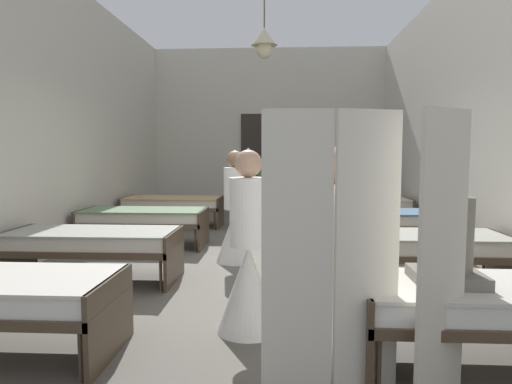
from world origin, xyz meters
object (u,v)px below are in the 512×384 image
object	(u,v)px
bed_left_row_2	(144,218)
nurse_near_aisle	(235,222)
bed_left_row_3	(173,204)
potted_plant	(264,183)
bed_right_row_0	(500,304)
bed_right_row_3	(359,205)
bed_left_row_1	(93,242)
nurse_far_aisle	(332,294)
bed_right_row_2	(380,220)
privacy_screen	(368,255)
bed_right_row_1	(417,246)
patient_seated_primary	(448,239)
nurse_mid_aisle	(248,267)

from	to	relation	value
bed_left_row_2	nurse_near_aisle	bearing A→B (deg)	-31.17
bed_left_row_3	potted_plant	distance (m)	2.00
bed_right_row_0	bed_right_row_3	world-z (taller)	same
bed_left_row_2	bed_left_row_3	bearing A→B (deg)	90.00
nurse_near_aisle	bed_left_row_1	bearing A→B (deg)	126.30
bed_left_row_2	nurse_far_aisle	xyz separation A→B (m)	(2.46, -3.93, 0.09)
bed_right_row_2	nurse_far_aisle	distance (m)	4.09
bed_right_row_2	privacy_screen	size ratio (longest dim) A/B	1.12
bed_right_row_1	bed_left_row_2	xyz separation A→B (m)	(-3.59, 1.90, 0.00)
bed_left_row_2	nurse_far_aisle	distance (m)	4.64
bed_left_row_2	bed_right_row_3	bearing A→B (deg)	27.89
bed_left_row_3	patient_seated_primary	world-z (taller)	patient_seated_primary
nurse_near_aisle	privacy_screen	world-z (taller)	privacy_screen
nurse_near_aisle	potted_plant	size ratio (longest dim) A/B	1.13
nurse_mid_aisle	privacy_screen	bearing A→B (deg)	-94.90
bed_left_row_1	nurse_near_aisle	distance (m)	1.81
bed_right_row_2	bed_right_row_0	bearing A→B (deg)	-90.00
bed_left_row_1	patient_seated_primary	xyz separation A→B (m)	(3.24, -1.88, 0.43)
bed_left_row_1	nurse_near_aisle	bearing A→B (deg)	33.02
bed_right_row_2	potted_plant	size ratio (longest dim) A/B	1.44
nurse_far_aisle	bed_left_row_3	bearing A→B (deg)	43.25
patient_seated_primary	bed_right_row_3	bearing A→B (deg)	86.47
bed_left_row_1	bed_right_row_1	world-z (taller)	same
bed_right_row_0	bed_right_row_2	size ratio (longest dim) A/B	1.00
nurse_mid_aisle	potted_plant	bearing A→B (deg)	46.12
bed_right_row_2	nurse_near_aisle	distance (m)	2.27
bed_left_row_2	bed_left_row_1	bearing A→B (deg)	-90.00
bed_left_row_1	bed_right_row_3	world-z (taller)	same
nurse_far_aisle	potted_plant	distance (m)	6.79
bed_right_row_1	patient_seated_primary	xyz separation A→B (m)	(-0.35, -1.88, 0.43)
bed_right_row_1	bed_right_row_3	world-z (taller)	same
bed_left_row_2	bed_left_row_3	distance (m)	1.90
bed_left_row_2	bed_right_row_3	xyz separation A→B (m)	(3.59, 1.90, 0.00)
bed_right_row_1	bed_left_row_3	size ratio (longest dim) A/B	1.00
bed_right_row_3	nurse_mid_aisle	xyz separation A→B (m)	(-1.73, -5.16, 0.09)
bed_right_row_2	bed_right_row_3	bearing A→B (deg)	90.00
bed_right_row_2	potted_plant	bearing A→B (deg)	123.33
bed_left_row_2	nurse_far_aisle	bearing A→B (deg)	-57.92
bed_left_row_2	nurse_mid_aisle	distance (m)	3.76
bed_left_row_2	bed_right_row_2	xyz separation A→B (m)	(3.59, 0.00, 0.00)
bed_left_row_3	patient_seated_primary	bearing A→B (deg)	-60.29
patient_seated_primary	potted_plant	distance (m)	6.76
bed_right_row_2	nurse_far_aisle	size ratio (longest dim) A/B	1.28
bed_left_row_3	nurse_near_aisle	world-z (taller)	nurse_near_aisle
bed_left_row_3	bed_left_row_1	bearing A→B (deg)	-90.00
nurse_far_aisle	potted_plant	world-z (taller)	nurse_far_aisle
bed_left_row_1	nurse_mid_aisle	size ratio (longest dim) A/B	1.28
bed_right_row_2	nurse_near_aisle	world-z (taller)	nurse_near_aisle
patient_seated_primary	privacy_screen	distance (m)	0.72
bed_right_row_1	potted_plant	xyz separation A→B (m)	(-1.85, 4.71, 0.36)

